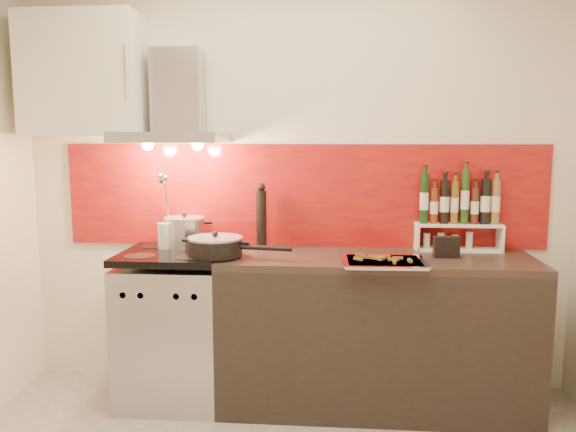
# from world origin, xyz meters

# --- Properties ---
(back_wall) EXTENTS (3.40, 0.02, 2.60)m
(back_wall) POSITION_xyz_m (0.00, 1.40, 1.30)
(back_wall) COLOR silver
(back_wall) RESTS_ON ground
(backsplash) EXTENTS (3.00, 0.02, 0.64)m
(backsplash) POSITION_xyz_m (0.05, 1.39, 1.22)
(backsplash) COLOR maroon
(backsplash) RESTS_ON back_wall
(range_stove) EXTENTS (0.60, 0.60, 0.91)m
(range_stove) POSITION_xyz_m (-0.70, 1.10, 0.44)
(range_stove) COLOR #B7B7BA
(range_stove) RESTS_ON ground
(counter) EXTENTS (1.80, 0.60, 0.90)m
(counter) POSITION_xyz_m (0.50, 1.10, 0.45)
(counter) COLOR black
(counter) RESTS_ON ground
(range_hood) EXTENTS (0.62, 0.50, 0.61)m
(range_hood) POSITION_xyz_m (-0.70, 1.24, 1.74)
(range_hood) COLOR #B7B7BA
(range_hood) RESTS_ON back_wall
(upper_cabinet) EXTENTS (0.70, 0.35, 0.72)m
(upper_cabinet) POSITION_xyz_m (-1.25, 1.22, 1.95)
(upper_cabinet) COLOR #EDE9CE
(upper_cabinet) RESTS_ON back_wall
(stock_pot) EXTENTS (0.25, 0.25, 0.22)m
(stock_pot) POSITION_xyz_m (-0.67, 1.26, 1.00)
(stock_pot) COLOR #B7B7BA
(stock_pot) RESTS_ON range_stove
(saute_pan) EXTENTS (0.60, 0.31, 0.14)m
(saute_pan) POSITION_xyz_m (-0.41, 0.99, 0.96)
(saute_pan) COLOR black
(saute_pan) RESTS_ON range_stove
(utensil_jar) EXTENTS (0.10, 0.15, 0.47)m
(utensil_jar) POSITION_xyz_m (-0.77, 1.18, 1.04)
(utensil_jar) COLOR silver
(utensil_jar) RESTS_ON range_stove
(pepper_mill) EXTENTS (0.06, 0.06, 0.40)m
(pepper_mill) POSITION_xyz_m (-0.19, 1.30, 1.10)
(pepper_mill) COLOR black
(pepper_mill) RESTS_ON counter
(step_shelf) EXTENTS (0.51, 0.14, 0.49)m
(step_shelf) POSITION_xyz_m (1.00, 1.31, 1.12)
(step_shelf) COLOR white
(step_shelf) RESTS_ON counter
(caddy_box) EXTENTS (0.14, 0.07, 0.12)m
(caddy_box) POSITION_xyz_m (0.89, 1.11, 0.96)
(caddy_box) COLOR black
(caddy_box) RESTS_ON counter
(baking_tray) EXTENTS (0.46, 0.36, 0.03)m
(baking_tray) POSITION_xyz_m (0.52, 0.90, 0.92)
(baking_tray) COLOR silver
(baking_tray) RESTS_ON counter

